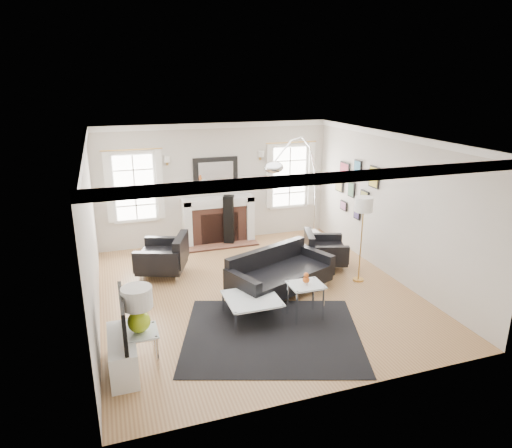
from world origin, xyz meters
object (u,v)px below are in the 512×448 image
object	(u,v)px
sofa	(278,274)
armchair_left	(165,257)
gourd_lamp	(138,307)
arc_floor_lamp	(296,191)
armchair_right	(323,251)
coffee_table	(252,299)
fireplace	(219,221)

from	to	relation	value
sofa	armchair_left	xyz separation A→B (m)	(-1.85, 1.43, 0.03)
armchair_left	gourd_lamp	distance (m)	3.06
armchair_left	arc_floor_lamp	bearing A→B (deg)	4.01
sofa	arc_floor_lamp	world-z (taller)	arc_floor_lamp
armchair_left	gourd_lamp	world-z (taller)	gourd_lamp
sofa	armchair_right	bearing A→B (deg)	32.22
armchair_left	coffee_table	distance (m)	2.47
armchair_left	coffee_table	bearing A→B (deg)	-63.94
sofa	arc_floor_lamp	xyz separation A→B (m)	(1.03, 1.63, 1.11)
coffee_table	gourd_lamp	xyz separation A→B (m)	(-1.82, -0.71, 0.54)
armchair_right	sofa	bearing A→B (deg)	-147.78
sofa	armchair_right	distance (m)	1.56
armchair_left	arc_floor_lamp	world-z (taller)	arc_floor_lamp
fireplace	armchair_right	xyz separation A→B (m)	(1.70, -2.08, -0.20)
coffee_table	gourd_lamp	world-z (taller)	gourd_lamp
armchair_left	arc_floor_lamp	size ratio (longest dim) A/B	0.46
fireplace	coffee_table	world-z (taller)	fireplace
sofa	armchair_left	bearing A→B (deg)	142.42
sofa	fireplace	bearing A→B (deg)	97.49
armchair_left	sofa	bearing A→B (deg)	-37.58
sofa	arc_floor_lamp	size ratio (longest dim) A/B	0.80
coffee_table	arc_floor_lamp	size ratio (longest dim) A/B	0.32
gourd_lamp	fireplace	bearing A→B (deg)	63.53
coffee_table	arc_floor_lamp	bearing A→B (deg)	53.40
fireplace	gourd_lamp	distance (m)	4.95
arc_floor_lamp	armchair_right	bearing A→B (deg)	-70.35
fireplace	armchair_right	bearing A→B (deg)	-50.77
armchair_right	gourd_lamp	size ratio (longest dim) A/B	1.69
fireplace	gourd_lamp	bearing A→B (deg)	-116.47
gourd_lamp	arc_floor_lamp	size ratio (longest dim) A/B	0.24
sofa	coffee_table	world-z (taller)	sofa
armchair_right	arc_floor_lamp	distance (m)	1.40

